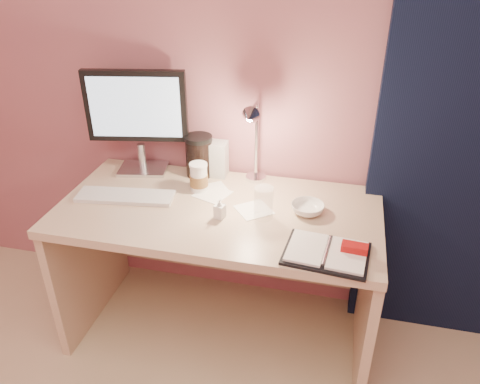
% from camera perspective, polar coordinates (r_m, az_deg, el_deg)
% --- Properties ---
extents(room, '(3.50, 3.50, 3.50)m').
position_cam_1_polar(room, '(2.14, 25.31, 8.81)').
color(room, '#C6B28E').
rests_on(room, ground).
extents(desk, '(1.40, 0.70, 0.73)m').
position_cam_1_polar(desk, '(2.22, -2.04, -5.95)').
color(desk, tan).
rests_on(desk, ground).
extents(monitor, '(0.47, 0.21, 0.51)m').
position_cam_1_polar(monitor, '(2.28, -12.46, 9.41)').
color(monitor, silver).
rests_on(monitor, desk).
extents(keyboard, '(0.45, 0.18, 0.02)m').
position_cam_1_polar(keyboard, '(2.17, -13.79, -0.50)').
color(keyboard, white).
rests_on(keyboard, desk).
extents(planner, '(0.33, 0.26, 0.05)m').
position_cam_1_polar(planner, '(1.78, 10.78, -7.23)').
color(planner, black).
rests_on(planner, desk).
extents(paper_a, '(0.19, 0.19, 0.00)m').
position_cam_1_polar(paper_a, '(2.02, 1.69, -2.18)').
color(paper_a, white).
rests_on(paper_a, desk).
extents(paper_b, '(0.18, 0.18, 0.00)m').
position_cam_1_polar(paper_b, '(2.14, -3.36, -0.24)').
color(paper_b, white).
rests_on(paper_b, desk).
extents(paper_c, '(0.19, 0.19, 0.00)m').
position_cam_1_polar(paper_c, '(2.17, -3.34, 0.24)').
color(paper_c, white).
rests_on(paper_c, desk).
extents(coffee_cup, '(0.08, 0.08, 0.14)m').
position_cam_1_polar(coffee_cup, '(2.15, -5.04, 1.72)').
color(coffee_cup, white).
rests_on(coffee_cup, desk).
extents(clear_cup, '(0.08, 0.08, 0.14)m').
position_cam_1_polar(clear_cup, '(1.93, 2.89, -1.34)').
color(clear_cup, white).
rests_on(clear_cup, desk).
extents(bowl, '(0.16, 0.16, 0.04)m').
position_cam_1_polar(bowl, '(2.01, 8.24, -2.02)').
color(bowl, silver).
rests_on(bowl, desk).
extents(lotion_bottle, '(0.05, 0.05, 0.09)m').
position_cam_1_polar(lotion_bottle, '(1.94, -2.48, -2.01)').
color(lotion_bottle, white).
rests_on(lotion_bottle, desk).
extents(dark_jar, '(0.13, 0.13, 0.18)m').
position_cam_1_polar(dark_jar, '(2.28, -4.99, 4.19)').
color(dark_jar, black).
rests_on(dark_jar, desk).
extents(product_box, '(0.12, 0.09, 0.17)m').
position_cam_1_polar(product_box, '(2.28, -3.03, 4.08)').
color(product_box, silver).
rests_on(product_box, desk).
extents(desk_lamp, '(0.10, 0.25, 0.41)m').
position_cam_1_polar(desk_lamp, '(2.07, 1.43, 6.66)').
color(desk_lamp, silver).
rests_on(desk_lamp, desk).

